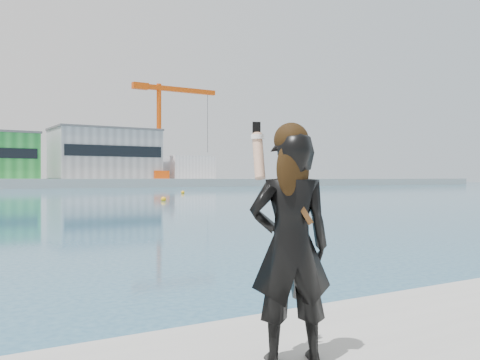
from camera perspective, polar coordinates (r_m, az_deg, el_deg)
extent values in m
cube|color=gray|center=(138.15, -14.21, 2.63)|extent=(25.00, 15.00, 12.00)
cube|color=black|center=(130.97, -13.19, 3.03)|extent=(23.75, 0.20, 2.64)
cube|color=#59595B|center=(138.55, -14.21, 5.21)|extent=(25.50, 15.30, 0.50)
cube|color=silver|center=(144.52, -5.63, 1.34)|extent=(12.00, 10.00, 6.00)
cube|color=#F1500E|center=(136.64, -8.64, 0.56)|extent=(4.00, 4.00, 2.00)
cylinder|color=#F1500E|center=(137.24, -8.64, 5.58)|extent=(1.20, 1.20, 22.00)
cube|color=#F1500E|center=(141.00, -6.37, 9.53)|extent=(20.00, 1.20, 1.20)
cube|color=#F1500E|center=(136.66, -10.60, 9.83)|extent=(4.00, 1.60, 1.60)
cylinder|color=black|center=(143.56, -3.48, 6.15)|extent=(0.10, 0.10, 16.00)
cylinder|color=silver|center=(126.79, -21.00, 1.94)|extent=(0.16, 0.16, 8.00)
cube|color=red|center=(127.05, -20.74, 3.47)|extent=(1.20, 0.04, 0.80)
sphere|color=#FFAB0D|center=(74.04, -6.12, -1.45)|extent=(0.50, 0.50, 0.50)
sphere|color=#FFAB0D|center=(50.57, -8.16, -2.22)|extent=(0.50, 0.50, 0.50)
imported|color=black|center=(3.97, 5.41, -7.09)|extent=(0.72, 0.61, 1.68)
sphere|color=black|center=(3.93, 5.49, 4.26)|extent=(0.26, 0.26, 0.26)
ellipsoid|color=black|center=(3.87, 5.68, 1.18)|extent=(0.28, 0.15, 0.45)
cylinder|color=tan|center=(3.99, 1.99, 2.59)|extent=(0.15, 0.21, 0.36)
cylinder|color=white|center=(4.04, 1.88, 4.63)|extent=(0.10, 0.10, 0.03)
cube|color=black|center=(4.08, 1.77, 5.37)|extent=(0.06, 0.04, 0.12)
cube|color=#4C2D14|center=(3.87, 6.16, -2.30)|extent=(0.22, 0.11, 0.34)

